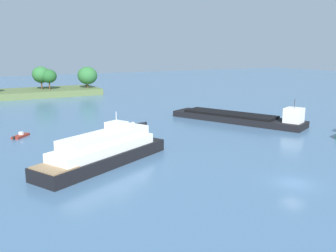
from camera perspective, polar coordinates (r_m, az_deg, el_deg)
ground_plane at (r=44.94m, az=19.07°, el=-8.49°), size 400.00×400.00×0.00m
treeline_island at (r=128.21m, az=-21.63°, el=5.57°), size 56.10×17.79×9.60m
white_riverboat at (r=49.61m, az=-9.92°, el=-3.81°), size 20.64×13.61×6.80m
cargo_barge at (r=78.81m, az=11.06°, el=1.33°), size 17.42×28.79×5.87m
small_motorboat at (r=69.25m, az=-22.08°, el=-1.43°), size 3.47×3.78×0.86m
fishing_skiff at (r=73.28m, az=-5.28°, el=0.12°), size 5.85×2.40×0.92m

